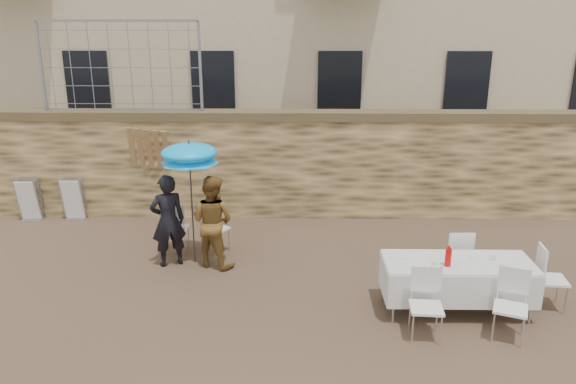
{
  "coord_description": "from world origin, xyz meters",
  "views": [
    {
      "loc": [
        0.55,
        -6.38,
        4.14
      ],
      "look_at": [
        0.4,
        2.2,
        1.4
      ],
      "focal_mm": 35.0,
      "sensor_mm": 36.0,
      "label": 1
    }
  ],
  "objects_px": {
    "couple_chair_left": "(176,227)",
    "table_chair_back": "(456,257)",
    "banquet_table": "(459,264)",
    "man_suit": "(168,221)",
    "woman_dress": "(212,221)",
    "table_chair_front_right": "(511,307)",
    "chair_stack_left": "(33,197)",
    "chair_stack_right": "(75,197)",
    "table_chair_front_left": "(426,306)",
    "couple_chair_right": "(215,227)",
    "soda_bottle": "(448,257)",
    "table_chair_side": "(552,278)",
    "umbrella": "(189,157)"
  },
  "relations": [
    {
      "from": "couple_chair_left",
      "to": "table_chair_back",
      "type": "xyz_separation_m",
      "value": [
        4.68,
        -1.24,
        0.0
      ]
    },
    {
      "from": "couple_chair_left",
      "to": "banquet_table",
      "type": "distance_m",
      "value": 4.93
    },
    {
      "from": "couple_chair_left",
      "to": "man_suit",
      "type": "bearing_deg",
      "value": 89.1
    },
    {
      "from": "woman_dress",
      "to": "table_chair_front_right",
      "type": "distance_m",
      "value": 4.79
    },
    {
      "from": "couple_chair_left",
      "to": "table_chair_front_right",
      "type": "relative_size",
      "value": 1.0
    },
    {
      "from": "couple_chair_left",
      "to": "chair_stack_left",
      "type": "xyz_separation_m",
      "value": [
        -3.38,
        1.74,
        -0.02
      ]
    },
    {
      "from": "table_chair_front_right",
      "to": "chair_stack_right",
      "type": "height_order",
      "value": "table_chair_front_right"
    },
    {
      "from": "banquet_table",
      "to": "table_chair_front_right",
      "type": "xyz_separation_m",
      "value": [
        0.5,
        -0.75,
        -0.25
      ]
    },
    {
      "from": "man_suit",
      "to": "table_chair_front_left",
      "type": "height_order",
      "value": "man_suit"
    },
    {
      "from": "couple_chair_right",
      "to": "couple_chair_left",
      "type": "bearing_deg",
      "value": 37.91
    },
    {
      "from": "chair_stack_left",
      "to": "woman_dress",
      "type": "bearing_deg",
      "value": -28.98
    },
    {
      "from": "table_chair_front_right",
      "to": "chair_stack_left",
      "type": "distance_m",
      "value": 9.51
    },
    {
      "from": "couple_chair_right",
      "to": "banquet_table",
      "type": "distance_m",
      "value": 4.3
    },
    {
      "from": "man_suit",
      "to": "couple_chair_right",
      "type": "distance_m",
      "value": 0.95
    },
    {
      "from": "soda_bottle",
      "to": "table_chair_front_left",
      "type": "height_order",
      "value": "soda_bottle"
    },
    {
      "from": "banquet_table",
      "to": "table_chair_front_left",
      "type": "distance_m",
      "value": 0.99
    },
    {
      "from": "woman_dress",
      "to": "chair_stack_right",
      "type": "distance_m",
      "value": 3.98
    },
    {
      "from": "table_chair_front_left",
      "to": "chair_stack_right",
      "type": "bearing_deg",
      "value": 148.94
    },
    {
      "from": "man_suit",
      "to": "table_chair_back",
      "type": "height_order",
      "value": "man_suit"
    },
    {
      "from": "table_chair_front_right",
      "to": "chair_stack_right",
      "type": "distance_m",
      "value": 8.73
    },
    {
      "from": "woman_dress",
      "to": "chair_stack_right",
      "type": "height_order",
      "value": "woman_dress"
    },
    {
      "from": "woman_dress",
      "to": "table_chair_front_right",
      "type": "relative_size",
      "value": 1.66
    },
    {
      "from": "banquet_table",
      "to": "woman_dress",
      "type": "bearing_deg",
      "value": 158.27
    },
    {
      "from": "couple_chair_left",
      "to": "banquet_table",
      "type": "relative_size",
      "value": 0.46
    },
    {
      "from": "banquet_table",
      "to": "table_chair_back",
      "type": "xyz_separation_m",
      "value": [
        0.2,
        0.8,
        -0.25
      ]
    },
    {
      "from": "table_chair_front_right",
      "to": "table_chair_side",
      "type": "bearing_deg",
      "value": 65.3
    },
    {
      "from": "umbrella",
      "to": "table_chair_front_left",
      "type": "bearing_deg",
      "value": -33.88
    },
    {
      "from": "couple_chair_left",
      "to": "chair_stack_left",
      "type": "relative_size",
      "value": 1.04
    },
    {
      "from": "chair_stack_left",
      "to": "couple_chair_left",
      "type": "bearing_deg",
      "value": -27.2
    },
    {
      "from": "umbrella",
      "to": "soda_bottle",
      "type": "xyz_separation_m",
      "value": [
        3.88,
        -1.74,
        -0.99
      ]
    },
    {
      "from": "banquet_table",
      "to": "table_chair_front_left",
      "type": "xyz_separation_m",
      "value": [
        -0.6,
        -0.75,
        -0.25
      ]
    },
    {
      "from": "couple_chair_right",
      "to": "chair_stack_right",
      "type": "bearing_deg",
      "value": 9.26
    },
    {
      "from": "table_chair_front_left",
      "to": "umbrella",
      "type": "bearing_deg",
      "value": 150.48
    },
    {
      "from": "banquet_table",
      "to": "umbrella",
      "type": "bearing_deg",
      "value": 158.75
    },
    {
      "from": "woman_dress",
      "to": "soda_bottle",
      "type": "height_order",
      "value": "woman_dress"
    },
    {
      "from": "woman_dress",
      "to": "table_chair_side",
      "type": "relative_size",
      "value": 1.66
    },
    {
      "from": "couple_chair_right",
      "to": "soda_bottle",
      "type": "xyz_separation_m",
      "value": [
        3.58,
        -2.19,
        0.43
      ]
    },
    {
      "from": "couple_chair_right",
      "to": "table_chair_back",
      "type": "height_order",
      "value": "same"
    },
    {
      "from": "umbrella",
      "to": "table_chair_side",
      "type": "distance_m",
      "value": 5.85
    },
    {
      "from": "table_chair_side",
      "to": "chair_stack_left",
      "type": "height_order",
      "value": "table_chair_side"
    },
    {
      "from": "banquet_table",
      "to": "man_suit",
      "type": "bearing_deg",
      "value": 161.64
    },
    {
      "from": "table_chair_back",
      "to": "table_chair_front_right",
      "type": "bearing_deg",
      "value": 98.03
    },
    {
      "from": "chair_stack_left",
      "to": "table_chair_side",
      "type": "bearing_deg",
      "value": -21.64
    },
    {
      "from": "couple_chair_right",
      "to": "chair_stack_left",
      "type": "height_order",
      "value": "couple_chair_right"
    },
    {
      "from": "man_suit",
      "to": "banquet_table",
      "type": "xyz_separation_m",
      "value": [
        4.48,
        -1.49,
        -0.07
      ]
    },
    {
      "from": "table_chair_front_left",
      "to": "table_chair_front_right",
      "type": "bearing_deg",
      "value": 4.36
    },
    {
      "from": "man_suit",
      "to": "soda_bottle",
      "type": "distance_m",
      "value": 4.58
    },
    {
      "from": "woman_dress",
      "to": "banquet_table",
      "type": "relative_size",
      "value": 0.76
    },
    {
      "from": "couple_chair_right",
      "to": "table_chair_front_right",
      "type": "height_order",
      "value": "same"
    },
    {
      "from": "soda_bottle",
      "to": "table_chair_side",
      "type": "relative_size",
      "value": 0.27
    }
  ]
}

